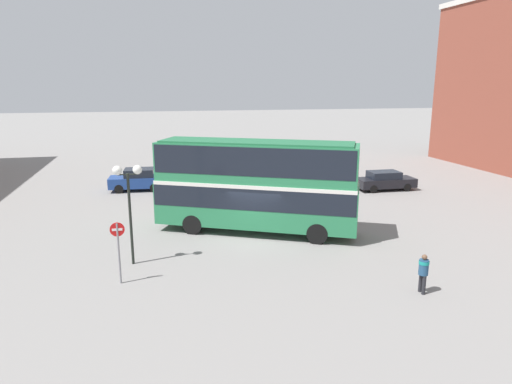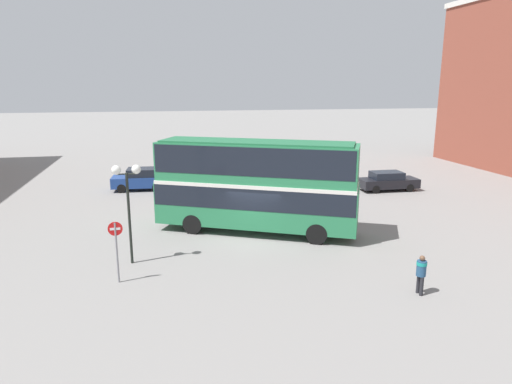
# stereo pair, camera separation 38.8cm
# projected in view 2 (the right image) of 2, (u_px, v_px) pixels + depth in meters

# --- Properties ---
(ground_plane) EXTENTS (240.00, 240.00, 0.00)m
(ground_plane) POSITION_uv_depth(u_px,v_px,m) (252.00, 238.00, 23.99)
(ground_plane) COLOR gray
(double_decker_bus) EXTENTS (10.79, 7.03, 4.99)m
(double_decker_bus) POSITION_uv_depth(u_px,v_px,m) (256.00, 181.00, 24.31)
(double_decker_bus) COLOR #287A4C
(double_decker_bus) RESTS_ON ground_plane
(pedestrian_foreground) EXTENTS (0.40, 0.40, 1.57)m
(pedestrian_foreground) POSITION_uv_depth(u_px,v_px,m) (421.00, 271.00, 17.33)
(pedestrian_foreground) COLOR #232328
(pedestrian_foreground) RESTS_ON ground_plane
(parked_car_kerb_near) EXTENTS (4.24, 2.11, 1.66)m
(parked_car_kerb_near) POSITION_uv_depth(u_px,v_px,m) (140.00, 179.00, 34.78)
(parked_car_kerb_near) COLOR navy
(parked_car_kerb_near) RESTS_ON ground_plane
(parked_car_kerb_far) EXTENTS (4.44, 1.82, 1.45)m
(parked_car_kerb_far) POSITION_uv_depth(u_px,v_px,m) (388.00, 181.00, 34.57)
(parked_car_kerb_far) COLOR black
(parked_car_kerb_far) RESTS_ON ground_plane
(street_lamp_twin_globe) EXTENTS (1.25, 0.41, 4.49)m
(street_lamp_twin_globe) POSITION_uv_depth(u_px,v_px,m) (127.00, 185.00, 19.80)
(street_lamp_twin_globe) COLOR black
(street_lamp_twin_globe) RESTS_ON ground_plane
(no_entry_sign) EXTENTS (0.57, 0.08, 2.57)m
(no_entry_sign) POSITION_uv_depth(u_px,v_px,m) (116.00, 243.00, 18.22)
(no_entry_sign) COLOR gray
(no_entry_sign) RESTS_ON ground_plane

